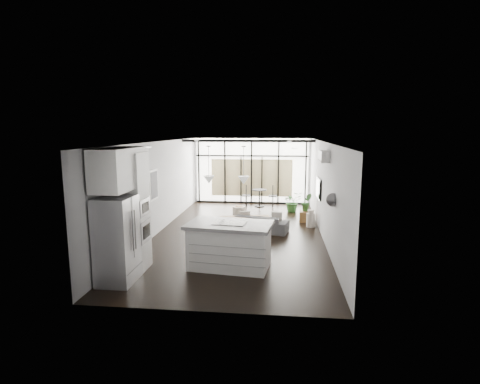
% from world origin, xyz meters
% --- Properties ---
extents(floor, '(5.00, 10.00, 0.00)m').
position_xyz_m(floor, '(0.00, 0.00, 0.00)').
color(floor, black).
rests_on(floor, ground).
extents(ceiling, '(5.00, 10.00, 0.00)m').
position_xyz_m(ceiling, '(0.00, 0.00, 2.80)').
color(ceiling, white).
rests_on(ceiling, ground).
extents(wall_left, '(0.02, 10.00, 2.80)m').
position_xyz_m(wall_left, '(-2.50, 0.00, 1.40)').
color(wall_left, silver).
rests_on(wall_left, ground).
extents(wall_right, '(0.02, 10.00, 2.80)m').
position_xyz_m(wall_right, '(2.50, 0.00, 1.40)').
color(wall_right, silver).
rests_on(wall_right, ground).
extents(wall_back, '(5.00, 0.02, 2.80)m').
position_xyz_m(wall_back, '(0.00, 5.00, 1.40)').
color(wall_back, silver).
rests_on(wall_back, ground).
extents(wall_front, '(5.00, 0.02, 2.80)m').
position_xyz_m(wall_front, '(0.00, -5.00, 1.40)').
color(wall_front, silver).
rests_on(wall_front, ground).
extents(glazing, '(5.00, 0.20, 2.80)m').
position_xyz_m(glazing, '(0.00, 4.88, 1.40)').
color(glazing, black).
rests_on(glazing, ground).
extents(skylight, '(4.70, 1.90, 0.06)m').
position_xyz_m(skylight, '(0.00, 4.00, 2.77)').
color(skylight, white).
rests_on(skylight, ceiling).
extents(neighbour_building, '(3.50, 0.02, 1.60)m').
position_xyz_m(neighbour_building, '(0.00, 4.95, 1.10)').
color(neighbour_building, '#D9BE8B').
rests_on(neighbour_building, ground).
extents(island, '(2.04, 1.36, 1.05)m').
position_xyz_m(island, '(0.09, -2.81, 0.52)').
color(island, white).
rests_on(island, floor).
extents(cooktop, '(0.79, 0.57, 0.01)m').
position_xyz_m(cooktop, '(0.09, -2.81, 1.05)').
color(cooktop, black).
rests_on(cooktop, island).
extents(fridge, '(0.70, 0.87, 1.81)m').
position_xyz_m(fridge, '(-2.10, -3.89, 0.90)').
color(fridge, '#9F9FA3').
rests_on(fridge, floor).
extents(appliance_column, '(0.69, 0.72, 2.66)m').
position_xyz_m(appliance_column, '(-2.11, -3.15, 1.33)').
color(appliance_column, white).
rests_on(appliance_column, floor).
extents(upper_cabinets, '(0.62, 1.75, 0.86)m').
position_xyz_m(upper_cabinets, '(-2.12, -3.50, 2.35)').
color(upper_cabinets, white).
rests_on(upper_cabinets, wall_left).
extents(pendant_left, '(0.26, 0.26, 0.18)m').
position_xyz_m(pendant_left, '(-0.40, -2.65, 2.02)').
color(pendant_left, white).
rests_on(pendant_left, ceiling).
extents(pendant_right, '(0.26, 0.26, 0.18)m').
position_xyz_m(pendant_right, '(0.40, -2.65, 2.02)').
color(pendant_right, white).
rests_on(pendant_right, ceiling).
extents(sofa, '(1.87, 0.91, 0.70)m').
position_xyz_m(sofa, '(0.59, 0.36, 0.35)').
color(sofa, '#4E4E51').
rests_on(sofa, floor).
extents(console_bench, '(1.59, 0.69, 0.49)m').
position_xyz_m(console_bench, '(0.16, 0.21, 0.25)').
color(console_bench, brown).
rests_on(console_bench, floor).
extents(pouf, '(0.57, 0.57, 0.38)m').
position_xyz_m(pouf, '(-0.25, 2.27, 0.19)').
color(pouf, beige).
rests_on(pouf, floor).
extents(crate, '(0.51, 0.51, 0.36)m').
position_xyz_m(crate, '(2.16, 1.84, 0.18)').
color(crate, brown).
rests_on(crate, floor).
extents(plant_tall, '(0.98, 1.01, 0.61)m').
position_xyz_m(plant_tall, '(1.72, 3.34, 0.31)').
color(plant_tall, '#2F6128').
rests_on(plant_tall, floor).
extents(plant_crate, '(0.44, 0.68, 0.28)m').
position_xyz_m(plant_crate, '(2.16, 1.84, 0.50)').
color(plant_crate, '#2F6128').
rests_on(plant_crate, crate).
extents(milk_can, '(0.29, 0.29, 0.57)m').
position_xyz_m(milk_can, '(2.25, 1.08, 0.28)').
color(milk_can, beige).
rests_on(milk_can, floor).
extents(bistro_set, '(1.60, 0.66, 0.76)m').
position_xyz_m(bistro_set, '(0.39, 4.20, 0.38)').
color(bistro_set, black).
rests_on(bistro_set, floor).
extents(tv, '(0.05, 1.10, 0.65)m').
position_xyz_m(tv, '(2.46, 1.00, 1.30)').
color(tv, black).
rests_on(tv, wall_right).
extents(ac_unit, '(0.22, 0.90, 0.30)m').
position_xyz_m(ac_unit, '(2.38, -0.80, 2.45)').
color(ac_unit, white).
rests_on(ac_unit, wall_right).
extents(framed_art, '(0.04, 0.70, 0.90)m').
position_xyz_m(framed_art, '(-2.47, -0.50, 1.55)').
color(framed_art, black).
rests_on(framed_art, wall_left).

